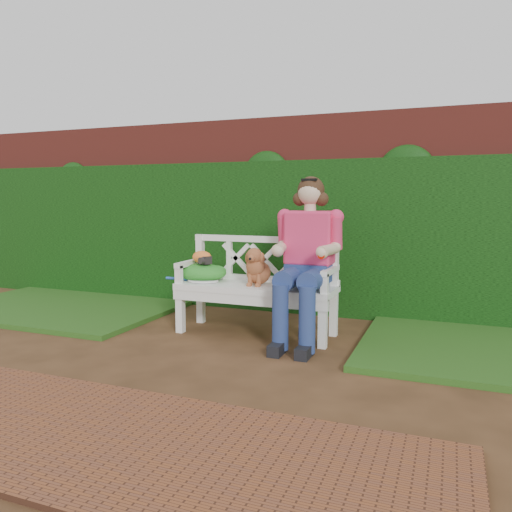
% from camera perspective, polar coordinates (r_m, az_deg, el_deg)
% --- Properties ---
extents(ground, '(60.00, 60.00, 0.00)m').
position_cam_1_polar(ground, '(4.29, -4.58, -10.89)').
color(ground, '#382414').
extents(brick_wall, '(10.00, 0.30, 2.20)m').
position_cam_1_polar(brick_wall, '(5.86, 3.54, 4.76)').
color(brick_wall, maroon).
rests_on(brick_wall, ground).
extents(ivy_hedge, '(10.00, 0.18, 1.70)m').
position_cam_1_polar(ivy_hedge, '(5.66, 2.84, 2.17)').
color(ivy_hedge, '#1E6317').
rests_on(ivy_hedge, ground).
extents(grass_left, '(2.60, 2.00, 0.05)m').
position_cam_1_polar(grass_left, '(6.34, -20.78, -5.32)').
color(grass_left, '#15450F').
rests_on(grass_left, ground).
extents(brick_paving, '(4.00, 1.20, 0.03)m').
position_cam_1_polar(brick_paving, '(3.03, -18.76, -18.63)').
color(brick_paving, brown).
rests_on(brick_paving, ground).
extents(garden_bench, '(1.65, 0.81, 0.48)m').
position_cam_1_polar(garden_bench, '(4.76, -0.00, -6.11)').
color(garden_bench, white).
rests_on(garden_bench, ground).
extents(seated_woman, '(0.90, 1.02, 1.50)m').
position_cam_1_polar(seated_woman, '(4.49, 5.96, -0.31)').
color(seated_woman, '#CF5061').
rests_on(seated_woman, ground).
extents(dog, '(0.30, 0.37, 0.36)m').
position_cam_1_polar(dog, '(4.67, 0.19, -1.11)').
color(dog, brown).
rests_on(dog, garden_bench).
extents(tennis_racket, '(0.64, 0.43, 0.03)m').
position_cam_1_polar(tennis_racket, '(4.89, -6.38, -2.77)').
color(tennis_racket, silver).
rests_on(tennis_racket, garden_bench).
extents(green_bag, '(0.51, 0.39, 0.17)m').
position_cam_1_polar(green_bag, '(4.95, -6.22, -1.81)').
color(green_bag, '#237C18').
rests_on(green_bag, garden_bench).
extents(camera_item, '(0.14, 0.13, 0.08)m').
position_cam_1_polar(camera_item, '(4.89, -5.85, -0.45)').
color(camera_item, '#262323').
rests_on(camera_item, green_bag).
extents(baseball_glove, '(0.22, 0.18, 0.12)m').
position_cam_1_polar(baseball_glove, '(4.93, -6.20, -0.13)').
color(baseball_glove, orange).
rests_on(baseball_glove, green_bag).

